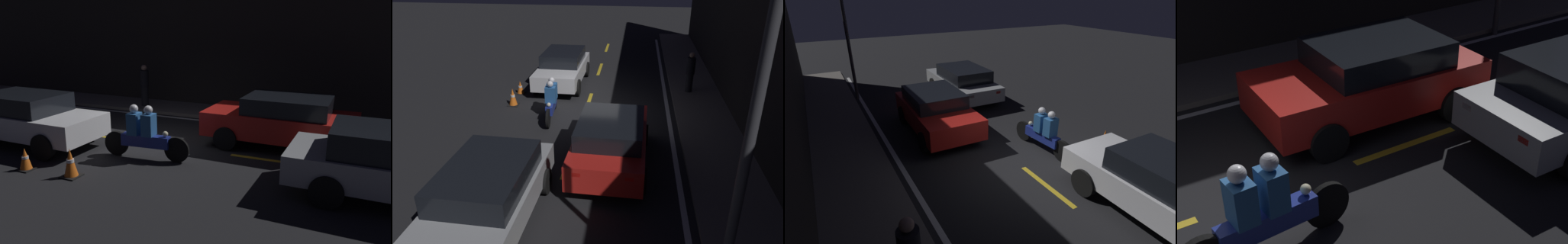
{
  "view_description": "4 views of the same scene",
  "coord_description": "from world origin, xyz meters",
  "views": [
    {
      "loc": [
        5.41,
        -9.06,
        3.4
      ],
      "look_at": [
        1.61,
        -0.3,
        0.87
      ],
      "focal_mm": 35.0,
      "sensor_mm": 36.0,
      "label": 1
    },
    {
      "loc": [
        12.74,
        1.73,
        5.53
      ],
      "look_at": [
        3.08,
        0.49,
        1.04
      ],
      "focal_mm": 35.0,
      "sensor_mm": 36.0,
      "label": 2
    },
    {
      "loc": [
        -5.85,
        4.68,
        4.66
      ],
      "look_at": [
        1.84,
        0.38,
        0.79
      ],
      "focal_mm": 28.0,
      "sensor_mm": 36.0,
      "label": 3
    },
    {
      "loc": [
        -1.18,
        -6.11,
        4.68
      ],
      "look_at": [
        2.73,
        -0.15,
        0.74
      ],
      "focal_mm": 50.0,
      "sensor_mm": 36.0,
      "label": 4
    }
  ],
  "objects": [
    {
      "name": "ground_plane",
      "position": [
        0.0,
        0.0,
        0.0
      ],
      "size": [
        56.0,
        56.0,
        0.0
      ],
      "primitive_type": "plane",
      "color": "black"
    },
    {
      "name": "raised_curb",
      "position": [
        0.0,
        4.25,
        0.06
      ],
      "size": [
        28.0,
        1.97,
        0.11
      ],
      "color": "#605B56",
      "rests_on": "ground"
    },
    {
      "name": "lane_dash_c",
      "position": [
        -1.0,
        0.0,
        0.0
      ],
      "size": [
        2.0,
        0.14,
        0.01
      ],
      "color": "gold",
      "rests_on": "ground"
    },
    {
      "name": "lane_dash_d",
      "position": [
        3.5,
        0.0,
        0.0
      ],
      "size": [
        2.0,
        0.14,
        0.01
      ],
      "color": "gold",
      "rests_on": "ground"
    },
    {
      "name": "lane_dash_e",
      "position": [
        8.0,
        0.0,
        0.0
      ],
      "size": [
        2.0,
        0.14,
        0.01
      ],
      "color": "gold",
      "rests_on": "ground"
    },
    {
      "name": "lane_solid_kerb",
      "position": [
        0.0,
        3.02,
        0.0
      ],
      "size": [
        25.2,
        0.14,
        0.01
      ],
      "color": "silver",
      "rests_on": "ground"
    },
    {
      "name": "sedan_white",
      "position": [
        -3.06,
        -1.38,
        0.79
      ],
      "size": [
        4.21,
        1.95,
        1.46
      ],
      "rotation": [
        0.0,
        0.0,
        -0.01
      ],
      "color": "silver",
      "rests_on": "ground"
    },
    {
      "name": "taxi_red",
      "position": [
        3.55,
        1.19,
        0.78
      ],
      "size": [
        4.1,
        2.09,
        1.44
      ],
      "rotation": [
        0.0,
        0.0,
        3.11
      ],
      "color": "red",
      "rests_on": "ground"
    },
    {
      "name": "hatchback_silver",
      "position": [
        6.43,
        -1.25,
        0.77
      ],
      "size": [
        4.65,
        2.09,
        1.43
      ],
      "rotation": [
        0.0,
        0.0,
        -0.03
      ],
      "color": "#9EA0A5",
      "rests_on": "ground"
    },
    {
      "name": "motorcycle",
      "position": [
        0.53,
        -1.13,
        0.65
      ],
      "size": [
        2.34,
        0.41,
        1.39
      ],
      "rotation": [
        0.0,
        0.0,
        0.08
      ],
      "color": "black",
      "rests_on": "ground"
    },
    {
      "name": "traffic_cone_near",
      "position": [
        -1.63,
        -2.92,
        0.26
      ],
      "size": [
        0.37,
        0.37,
        0.53
      ],
      "color": "black",
      "rests_on": "ground"
    },
    {
      "name": "traffic_cone_mid",
      "position": [
        -0.35,
        -2.83,
        0.33
      ],
      "size": [
        0.4,
        0.4,
        0.67
      ],
      "color": "black",
      "rests_on": "ground"
    },
    {
      "name": "street_lamp",
      "position": [
        8.55,
        3.12,
        3.24
      ],
      "size": [
        0.28,
        0.28,
        5.76
      ],
      "color": "#333338",
      "rests_on": "ground"
    }
  ]
}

